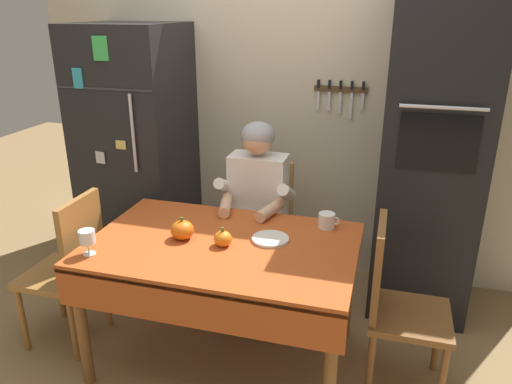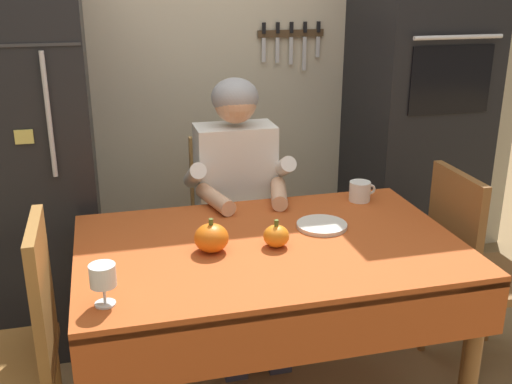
# 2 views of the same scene
# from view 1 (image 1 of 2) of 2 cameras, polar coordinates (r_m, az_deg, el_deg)

# --- Properties ---
(ground_plane) EXTENTS (10.00, 10.00, 0.00)m
(ground_plane) POSITION_cam_1_polar(r_m,az_deg,el_deg) (2.92, -4.24, -19.80)
(ground_plane) COLOR #93754C
(ground_plane) RESTS_ON ground
(back_wall_assembly) EXTENTS (3.70, 0.13, 2.60)m
(back_wall_assembly) POSITION_cam_1_polar(r_m,az_deg,el_deg) (3.55, 3.52, 11.10)
(back_wall_assembly) COLOR beige
(back_wall_assembly) RESTS_ON ground
(refrigerator) EXTENTS (0.68, 0.71, 1.80)m
(refrigerator) POSITION_cam_1_polar(r_m,az_deg,el_deg) (3.64, -13.63, 4.31)
(refrigerator) COLOR black
(refrigerator) RESTS_ON ground
(wall_oven) EXTENTS (0.60, 0.64, 2.10)m
(wall_oven) POSITION_cam_1_polar(r_m,az_deg,el_deg) (3.19, 19.82, 4.17)
(wall_oven) COLOR black
(wall_oven) RESTS_ON ground
(dining_table) EXTENTS (1.40, 0.90, 0.74)m
(dining_table) POSITION_cam_1_polar(r_m,az_deg,el_deg) (2.61, -4.05, -7.73)
(dining_table) COLOR brown
(dining_table) RESTS_ON ground
(chair_behind_person) EXTENTS (0.40, 0.40, 0.93)m
(chair_behind_person) POSITION_cam_1_polar(r_m,az_deg,el_deg) (3.34, 0.83, -3.68)
(chair_behind_person) COLOR tan
(chair_behind_person) RESTS_ON ground
(seated_person) EXTENTS (0.47, 0.55, 1.25)m
(seated_person) POSITION_cam_1_polar(r_m,az_deg,el_deg) (3.09, -0.06, -1.27)
(seated_person) COLOR #38384C
(seated_person) RESTS_ON ground
(chair_right_side) EXTENTS (0.40, 0.40, 0.93)m
(chair_right_side) POSITION_cam_1_polar(r_m,az_deg,el_deg) (2.62, 15.95, -12.08)
(chair_right_side) COLOR brown
(chair_right_side) RESTS_ON ground
(chair_left_side) EXTENTS (0.40, 0.40, 0.93)m
(chair_left_side) POSITION_cam_1_polar(r_m,az_deg,el_deg) (3.03, -20.80, -7.94)
(chair_left_side) COLOR #9E6B33
(chair_left_side) RESTS_ON ground
(coffee_mug) EXTENTS (0.12, 0.09, 0.09)m
(coffee_mug) POSITION_cam_1_polar(r_m,az_deg,el_deg) (2.75, 8.26, -3.32)
(coffee_mug) COLOR white
(coffee_mug) RESTS_ON dining_table
(wine_glass) EXTENTS (0.08, 0.08, 0.13)m
(wine_glass) POSITION_cam_1_polar(r_m,az_deg,el_deg) (2.56, -19.10, -5.06)
(wine_glass) COLOR white
(wine_glass) RESTS_ON dining_table
(pumpkin_large) EXTENTS (0.12, 0.12, 0.12)m
(pumpkin_large) POSITION_cam_1_polar(r_m,az_deg,el_deg) (2.63, -8.60, -4.39)
(pumpkin_large) COLOR orange
(pumpkin_large) RESTS_ON dining_table
(pumpkin_medium) EXTENTS (0.09, 0.09, 0.10)m
(pumpkin_medium) POSITION_cam_1_polar(r_m,az_deg,el_deg) (2.53, -3.90, -5.44)
(pumpkin_medium) COLOR orange
(pumpkin_medium) RESTS_ON dining_table
(serving_tray) EXTENTS (0.20, 0.20, 0.02)m
(serving_tray) POSITION_cam_1_polar(r_m,az_deg,el_deg) (2.60, 1.69, -5.51)
(serving_tray) COLOR silver
(serving_tray) RESTS_ON dining_table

